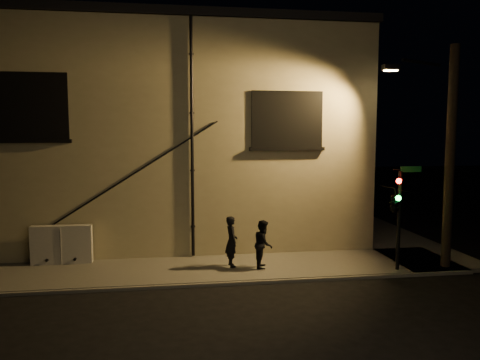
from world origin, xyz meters
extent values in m
plane|color=black|center=(0.00, 0.00, 0.00)|extent=(90.00, 90.00, 0.00)
cube|color=#595750|center=(-3.00, 1.50, 0.06)|extent=(20.00, 3.00, 0.12)
cube|color=#595750|center=(6.50, 8.00, 0.06)|extent=(3.00, 16.00, 0.12)
cube|color=tan|center=(-3.00, 9.00, 4.25)|extent=(16.00, 12.00, 8.50)
cube|color=black|center=(-3.00, 9.00, 8.65)|extent=(16.20, 12.20, 0.30)
cube|color=black|center=(-7.00, 2.98, 5.40)|extent=(2.20, 0.10, 2.20)
cube|color=black|center=(-7.00, 3.00, 5.40)|extent=(1.98, 0.05, 1.98)
cube|color=black|center=(1.60, 2.98, 5.00)|extent=(2.60, 0.10, 2.00)
cube|color=#A5B28C|center=(1.60, 3.00, 5.00)|extent=(2.38, 0.05, 1.78)
cylinder|color=black|center=(-1.80, 2.92, 4.31)|extent=(0.11, 0.11, 8.30)
cylinder|color=black|center=(-4.00, 2.95, 3.00)|extent=(5.96, 0.04, 3.75)
cylinder|color=black|center=(-3.88, 2.95, 3.06)|extent=(5.96, 0.04, 3.75)
cube|color=#B7B5AE|center=(-6.22, 2.70, 0.77)|extent=(1.97, 0.33, 1.30)
imported|color=black|center=(-0.61, 1.51, 0.96)|extent=(0.48, 0.66, 1.68)
imported|color=black|center=(0.41, 1.23, 0.90)|extent=(0.77, 0.89, 1.56)
cylinder|color=black|center=(4.64, 0.36, 1.72)|extent=(0.12, 0.12, 3.20)
imported|color=black|center=(4.42, 0.24, 2.40)|extent=(0.53, 1.95, 0.77)
sphere|color=#FF140C|center=(4.44, 0.06, 3.03)|extent=(0.17, 0.17, 0.17)
sphere|color=#14FF3F|center=(4.44, 0.06, 2.49)|extent=(0.17, 0.17, 0.17)
cube|color=#0C4C1E|center=(4.99, 0.36, 3.36)|extent=(0.70, 0.03, 0.18)
cylinder|color=black|center=(6.40, 0.48, 3.65)|extent=(0.30, 0.30, 7.31)
cylinder|color=black|center=(5.60, 1.03, 6.80)|extent=(1.85, 1.01, 0.10)
cube|color=black|center=(4.80, 1.58, 6.70)|extent=(0.55, 0.28, 0.18)
cube|color=#FFC672|center=(4.80, 1.58, 6.60)|extent=(0.42, 0.20, 0.04)
camera|label=1|loc=(-2.58, -13.45, 4.52)|focal=35.00mm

